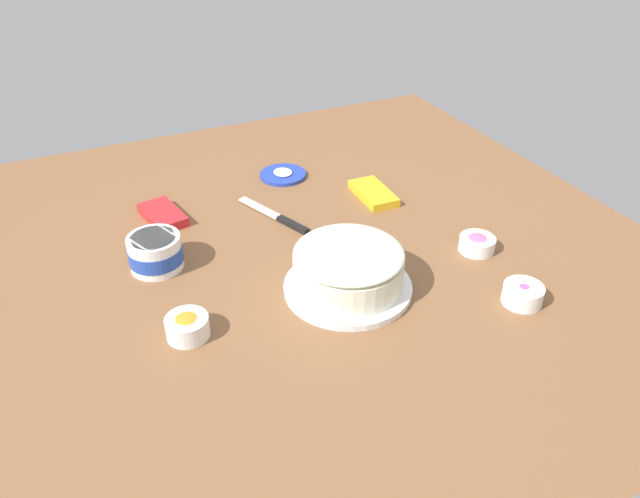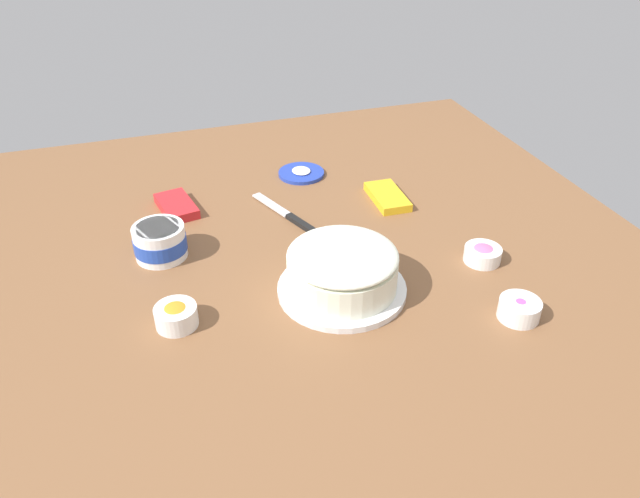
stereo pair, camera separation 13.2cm
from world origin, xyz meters
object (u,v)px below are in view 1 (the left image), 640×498
at_px(frosting_tub, 155,252).
at_px(sprinkle_bowl_pink, 477,243).
at_px(frosted_cake, 348,270).
at_px(candy_box_lower, 373,193).
at_px(sprinkle_bowl_rainbow, 523,293).
at_px(sprinkle_bowl_orange, 187,326).
at_px(candy_box_upper, 163,215).
at_px(frosting_tub_lid, 283,174).
at_px(spreading_knife, 279,218).

relative_size(frosting_tub, sprinkle_bowl_pink, 1.43).
bearing_deg(frosted_cake, candy_box_lower, -36.44).
bearing_deg(sprinkle_bowl_rainbow, frosted_cake, 58.46).
bearing_deg(frosted_cake, sprinkle_bowl_orange, 90.01).
xyz_separation_m(frosted_cake, sprinkle_bowl_orange, (-0.00, 0.33, -0.03)).
bearing_deg(candy_box_upper, frosting_tub, 152.88).
relative_size(frosting_tub, frosting_tub_lid, 0.92).
relative_size(frosted_cake, candy_box_upper, 1.90).
xyz_separation_m(frosting_tub_lid, candy_box_lower, (-0.21, -0.17, 0.00)).
bearing_deg(frosted_cake, frosting_tub, 53.70).
bearing_deg(candy_box_lower, frosting_tub_lid, 41.08).
distance_m(frosting_tub_lid, sprinkle_bowl_pink, 0.58).
bearing_deg(frosting_tub, frosting_tub_lid, -54.93).
xyz_separation_m(frosting_tub, sprinkle_bowl_pink, (-0.24, -0.66, -0.02)).
xyz_separation_m(frosted_cake, sprinkle_bowl_pink, (0.01, -0.33, -0.03)).
relative_size(frosting_tub_lid, sprinkle_bowl_orange, 1.55).
height_order(sprinkle_bowl_pink, sprinkle_bowl_orange, sprinkle_bowl_orange).
height_order(spreading_knife, sprinkle_bowl_rainbow, sprinkle_bowl_rainbow).
bearing_deg(sprinkle_bowl_pink, sprinkle_bowl_rainbow, 170.16).
distance_m(frosting_tub_lid, sprinkle_bowl_orange, 0.67).
relative_size(frosting_tub, spreading_knife, 0.51).
distance_m(spreading_knife, sprinkle_bowl_orange, 0.45).
xyz_separation_m(frosting_tub_lid, candy_box_upper, (-0.09, 0.35, 0.01)).
bearing_deg(sprinkle_bowl_rainbow, frosting_tub_lid, 17.40).
bearing_deg(spreading_knife, sprinkle_bowl_rainbow, -147.51).
relative_size(frosting_tub, candy_box_lower, 0.78).
height_order(spreading_knife, candy_box_lower, candy_box_lower).
relative_size(frosting_tub_lid, sprinkle_bowl_pink, 1.56).
relative_size(sprinkle_bowl_rainbow, candy_box_upper, 0.58).
xyz_separation_m(sprinkle_bowl_rainbow, candy_box_upper, (0.62, 0.57, -0.01)).
bearing_deg(frosting_tub, candy_box_upper, -16.19).
relative_size(frosting_tub, sprinkle_bowl_orange, 1.43).
xyz_separation_m(frosting_tub_lid, sprinkle_bowl_pink, (-0.52, -0.26, 0.01)).
bearing_deg(candy_box_lower, sprinkle_bowl_pink, -162.41).
bearing_deg(sprinkle_bowl_pink, frosting_tub_lid, 26.18).
relative_size(sprinkle_bowl_rainbow, candy_box_lower, 0.54).
xyz_separation_m(sprinkle_bowl_pink, sprinkle_bowl_orange, (-0.01, 0.66, 0.00)).
height_order(frosting_tub_lid, candy_box_lower, candy_box_lower).
bearing_deg(spreading_knife, frosting_tub, 103.39).
height_order(sprinkle_bowl_rainbow, sprinkle_bowl_pink, sprinkle_bowl_rainbow).
distance_m(frosted_cake, spreading_knife, 0.32).
bearing_deg(sprinkle_bowl_orange, sprinkle_bowl_rainbow, -106.12).
xyz_separation_m(sprinkle_bowl_orange, candy_box_lower, (0.33, -0.57, -0.01)).
bearing_deg(spreading_knife, frosting_tub_lid, -24.37).
height_order(frosted_cake, sprinkle_bowl_orange, frosted_cake).
bearing_deg(candy_box_lower, candy_box_upper, 79.34).
xyz_separation_m(frosted_cake, frosting_tub_lid, (0.53, -0.07, -0.04)).
bearing_deg(frosting_tub_lid, candy_box_lower, -140.83).
xyz_separation_m(sprinkle_bowl_orange, candy_box_upper, (0.44, -0.05, -0.01)).
relative_size(sprinkle_bowl_orange, candy_box_upper, 0.59).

